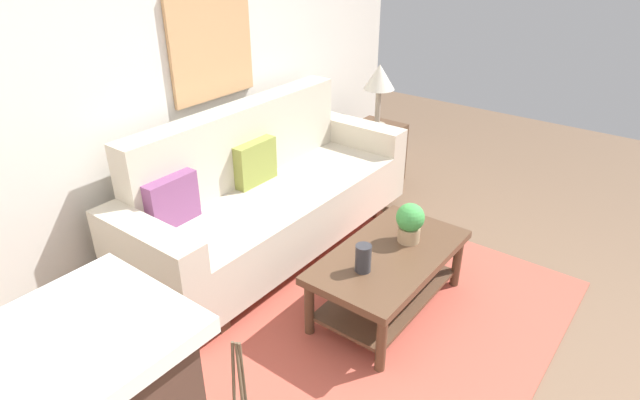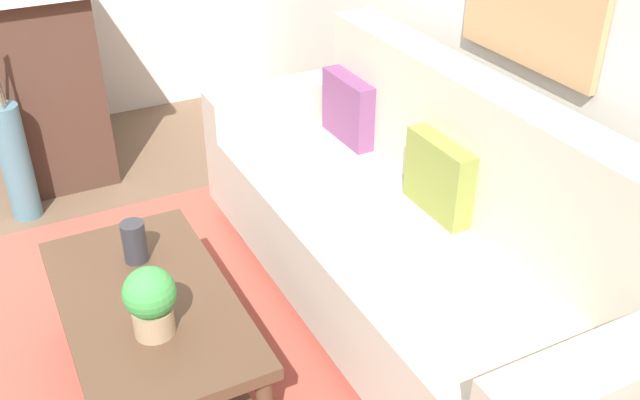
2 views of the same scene
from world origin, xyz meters
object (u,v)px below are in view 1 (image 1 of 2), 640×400
Objects in this scene: side_table at (375,154)px; framed_painting at (212,47)px; couch at (268,197)px; coffee_table at (389,268)px; throw_pillow_plum at (171,201)px; table_lamp at (379,80)px; tabletop_vase at (363,258)px; potted_plant_tabletop at (410,222)px; throw_pillow_olive at (254,162)px.

framed_painting is (-1.49, 0.47, 1.19)m from side_table.
coffee_table is (-0.10, -1.10, -0.12)m from couch.
throw_pillow_plum is 1.14m from framed_painting.
table_lamp is at bearing 135.00° from side_table.
framed_painting is at bearing 86.52° from coffee_table.
tabletop_vase is 0.30× the size of side_table.
side_table is at bearing -45.00° from table_lamp.
potted_plant_tabletop reaches higher than side_table.
throw_pillow_plum reaches higher than coffee_table.
couch is at bearing 179.70° from table_lamp.
coffee_table is 2.04m from table_lamp.
tabletop_vase is (-0.35, -1.06, 0.08)m from couch.
table_lamp is 1.64m from framed_painting.
coffee_table is at bearing -61.62° from throw_pillow_plum.
throw_pillow_plum is 1.43m from coffee_table.
potted_plant_tabletop reaches higher than coffee_table.
table_lamp is (1.40, 1.11, 0.42)m from potted_plant_tabletop.
coffee_table is at bearing -93.48° from framed_painting.
throw_pillow_olive is at bearing 90.00° from couch.
table_lamp is (1.84, 1.05, 0.48)m from tabletop_vase.
table_lamp is (-0.00, 0.00, 0.71)m from side_table.
throw_pillow_plum is 2.12× the size of tabletop_vase.
throw_pillow_plum is at bearing 124.39° from potted_plant_tabletop.
side_table is (2.25, -0.13, -0.40)m from throw_pillow_plum.
throw_pillow_olive is at bearing 174.93° from table_lamp.
table_lamp is (1.49, -0.01, 0.56)m from couch.
framed_painting is at bearing 93.45° from potted_plant_tabletop.
framed_painting reaches higher than couch.
couch is 4.26× the size of side_table.
tabletop_vase reaches higher than coffee_table.
throw_pillow_plum is (-0.75, 0.12, 0.25)m from couch.
tabletop_vase is at bearing -150.25° from table_lamp.
potted_plant_tabletop reaches higher than tabletop_vase.
couch is at bearing 85.04° from coffee_table.
throw_pillow_plum is 2.27m from table_lamp.
throw_pillow_olive is at bearing -90.00° from framed_painting.
throw_pillow_plum reaches higher than potted_plant_tabletop.
throw_pillow_olive reaches higher than coffee_table.
tabletop_vase is at bearing -102.98° from framed_painting.
coffee_table is 6.46× the size of tabletop_vase.
coffee_table is at bearing -94.96° from couch.
potted_plant_tabletop is (0.45, -0.05, 0.06)m from tabletop_vase.
side_table is 0.98× the size of table_lamp.
throw_pillow_plum is 1.51m from potted_plant_tabletop.
couch is 14.01× the size of tabletop_vase.
throw_pillow_plum is at bearing 176.63° from table_lamp.
table_lamp is (1.49, -0.13, 0.31)m from throw_pillow_olive.
potted_plant_tabletop is (0.19, -0.02, 0.26)m from coffee_table.
couch is 0.80m from throw_pillow_plum.
couch is 6.62× the size of throw_pillow_plum.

